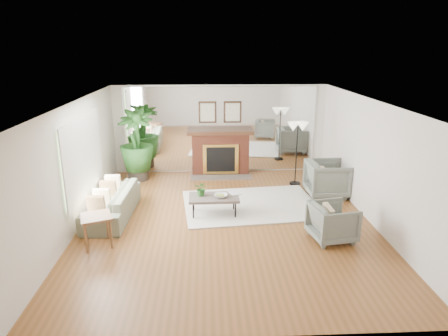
{
  "coord_description": "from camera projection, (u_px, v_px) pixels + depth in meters",
  "views": [
    {
      "loc": [
        -0.42,
        -7.69,
        3.56
      ],
      "look_at": [
        -0.02,
        0.6,
        0.99
      ],
      "focal_mm": 32.0,
      "sensor_mm": 36.0,
      "label": 1
    }
  ],
  "objects": [
    {
      "name": "potted_ficus",
      "position": [
        136.0,
        143.0,
        10.7
      ],
      "size": [
        0.96,
        0.96,
        1.95
      ],
      "color": "black",
      "rests_on": "ground"
    },
    {
      "name": "tabletop_plant",
      "position": [
        202.0,
        189.0,
        8.6
      ],
      "size": [
        0.36,
        0.33,
        0.32
      ],
      "primitive_type": "imported",
      "rotation": [
        0.0,
        0.0,
        -0.33
      ],
      "color": "#2B6B27",
      "rests_on": "coffee_table"
    },
    {
      "name": "window_panel",
      "position": [
        83.0,
        156.0,
        8.26
      ],
      "size": [
        0.04,
        2.4,
        1.5
      ],
      "primitive_type": "cube",
      "color": "#B2E09E",
      "rests_on": "wall_left"
    },
    {
      "name": "coffee_table",
      "position": [
        214.0,
        198.0,
        8.61
      ],
      "size": [
        1.08,
        0.64,
        0.43
      ],
      "rotation": [
        0.0,
        0.0,
        0.01
      ],
      "color": "#5B5048",
      "rests_on": "ground"
    },
    {
      "name": "sofa",
      "position": [
        112.0,
        203.0,
        8.56
      ],
      "size": [
        0.91,
        2.14,
        0.62
      ],
      "primitive_type": "imported",
      "rotation": [
        0.0,
        0.0,
        -1.61
      ],
      "color": "#6D725B",
      "rests_on": "ground"
    },
    {
      "name": "armchair_back",
      "position": [
        327.0,
        179.0,
        9.72
      ],
      "size": [
        0.96,
        0.94,
        0.87
      ],
      "primitive_type": "imported",
      "rotation": [
        0.0,
        0.0,
        1.58
      ],
      "color": "slate",
      "rests_on": "ground"
    },
    {
      "name": "mirror_panel",
      "position": [
        220.0,
        129.0,
        11.35
      ],
      "size": [
        5.4,
        0.04,
        2.4
      ],
      "primitive_type": "cube",
      "color": "silver",
      "rests_on": "wall_back"
    },
    {
      "name": "wall_right",
      "position": [
        372.0,
        162.0,
        8.17
      ],
      "size": [
        0.02,
        7.0,
        2.5
      ],
      "primitive_type": "cube",
      "color": "silver",
      "rests_on": "ground"
    },
    {
      "name": "side_table",
      "position": [
        96.0,
        221.0,
        7.24
      ],
      "size": [
        0.68,
        0.68,
        0.6
      ],
      "rotation": [
        0.0,
        0.0,
        0.37
      ],
      "color": "brown",
      "rests_on": "ground"
    },
    {
      "name": "fruit_bowl",
      "position": [
        221.0,
        196.0,
        8.54
      ],
      "size": [
        0.31,
        0.31,
        0.07
      ],
      "primitive_type": "imported",
      "rotation": [
        0.0,
        0.0,
        -0.09
      ],
      "color": "brown",
      "rests_on": "coffee_table"
    },
    {
      "name": "area_rug",
      "position": [
        251.0,
        205.0,
        9.23
      ],
      "size": [
        3.25,
        2.48,
        0.03
      ],
      "primitive_type": "cube",
      "rotation": [
        0.0,
        0.0,
        0.1
      ],
      "color": "white",
      "rests_on": "ground"
    },
    {
      "name": "wall_left",
      "position": [
        76.0,
        166.0,
        7.9
      ],
      "size": [
        0.02,
        7.0,
        2.5
      ],
      "primitive_type": "cube",
      "color": "silver",
      "rests_on": "ground"
    },
    {
      "name": "book",
      "position": [
        230.0,
        194.0,
        8.73
      ],
      "size": [
        0.31,
        0.36,
        0.02
      ],
      "primitive_type": "imported",
      "rotation": [
        0.0,
        0.0,
        0.33
      ],
      "color": "brown",
      "rests_on": "coffee_table"
    },
    {
      "name": "floor_lamp",
      "position": [
        298.0,
        132.0,
        10.22
      ],
      "size": [
        0.54,
        0.3,
        1.67
      ],
      "color": "black",
      "rests_on": "ground"
    },
    {
      "name": "ground",
      "position": [
        227.0,
        221.0,
        8.41
      ],
      "size": [
        7.0,
        7.0,
        0.0
      ],
      "primitive_type": "plane",
      "color": "brown",
      "rests_on": "ground"
    },
    {
      "name": "fireplace",
      "position": [
        220.0,
        151.0,
        11.32
      ],
      "size": [
        1.85,
        0.83,
        2.05
      ],
      "color": "brown",
      "rests_on": "ground"
    },
    {
      "name": "armchair_front",
      "position": [
        332.0,
        222.0,
        7.52
      ],
      "size": [
        0.91,
        0.9,
        0.72
      ],
      "primitive_type": "imported",
      "rotation": [
        0.0,
        0.0,
        1.75
      ],
      "color": "slate",
      "rests_on": "ground"
    },
    {
      "name": "wall_back",
      "position": [
        220.0,
        129.0,
        11.37
      ],
      "size": [
        6.0,
        0.02,
        2.5
      ],
      "primitive_type": "cube",
      "color": "silver",
      "rests_on": "ground"
    }
  ]
}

